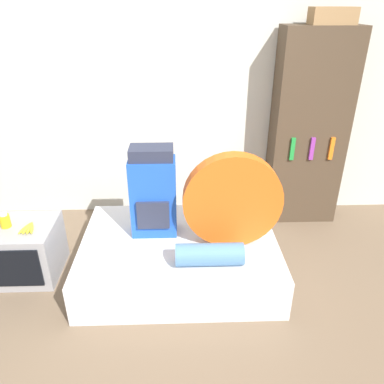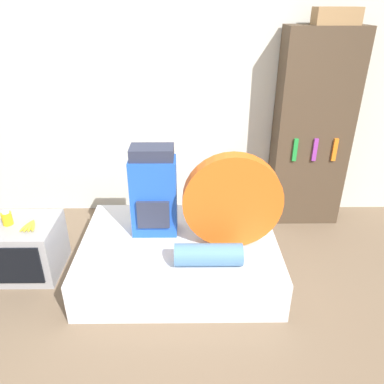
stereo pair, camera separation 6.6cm
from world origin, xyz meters
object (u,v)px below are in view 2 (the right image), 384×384
at_px(television, 26,248).
at_px(canister, 7,218).
at_px(tent_bag, 232,201).
at_px(sleeping_roll, 208,255).
at_px(backpack, 154,193).
at_px(cardboard_box, 337,16).
at_px(bookshelf, 312,132).

distance_m(television, canister, 0.32).
xyz_separation_m(tent_bag, sleeping_roll, (-0.20, -0.28, -0.31)).
distance_m(backpack, canister, 1.24).
height_order(backpack, cardboard_box, cardboard_box).
relative_size(backpack, television, 1.37).
bearing_deg(bookshelf, television, -160.93).
bearing_deg(bookshelf, tent_bag, -131.37).
height_order(television, cardboard_box, cardboard_box).
xyz_separation_m(sleeping_roll, cardboard_box, (1.14, 1.27, 1.60)).
height_order(backpack, television, backpack).
bearing_deg(bookshelf, sleeping_roll, -130.02).
bearing_deg(television, tent_bag, -3.07).
xyz_separation_m(canister, bookshelf, (2.75, 0.91, 0.44)).
bearing_deg(cardboard_box, bookshelf, 150.79).
relative_size(backpack, bookshelf, 0.40).
distance_m(bookshelf, cardboard_box, 1.06).
distance_m(canister, cardboard_box, 3.30).
height_order(television, bookshelf, bookshelf).
bearing_deg(television, bookshelf, 19.07).
height_order(canister, cardboard_box, cardboard_box).
bearing_deg(sleeping_roll, bookshelf, 49.98).
height_order(bookshelf, cardboard_box, cardboard_box).
height_order(canister, bookshelf, bookshelf).
xyz_separation_m(backpack, television, (-1.13, -0.09, -0.49)).
distance_m(tent_bag, canister, 1.88).
xyz_separation_m(sleeping_roll, television, (-1.57, 0.38, -0.20)).
relative_size(bookshelf, cardboard_box, 5.04).
bearing_deg(canister, tent_bag, -3.02).
xyz_separation_m(tent_bag, canister, (-1.86, 0.10, -0.21)).
distance_m(sleeping_roll, cardboard_box, 2.34).
relative_size(tent_bag, sleeping_roll, 1.53).
bearing_deg(backpack, tent_bag, -16.36).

